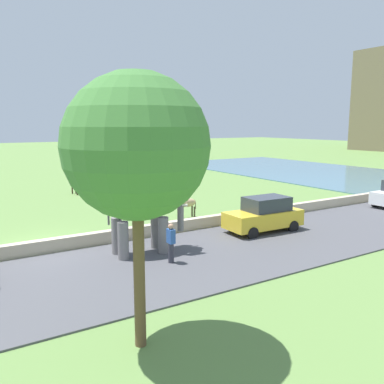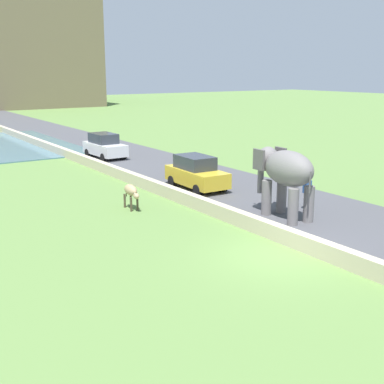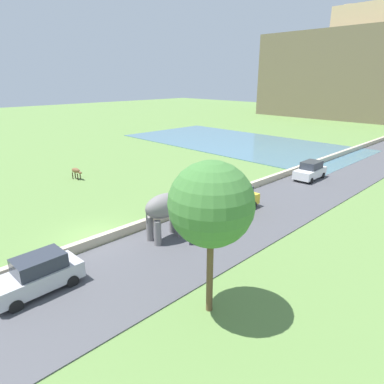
% 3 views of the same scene
% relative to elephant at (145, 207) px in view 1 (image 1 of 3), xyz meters
% --- Properties ---
extents(ground_plane, '(220.00, 220.00, 0.00)m').
position_rel_elephant_xyz_m(ground_plane, '(-3.44, -3.29, -2.04)').
color(ground_plane, '#608442').
extents(barrier_wall, '(0.40, 110.00, 0.62)m').
position_rel_elephant_xyz_m(barrier_wall, '(-2.24, 14.71, -1.73)').
color(barrier_wall, beige).
rests_on(barrier_wall, ground).
extents(lake, '(36.00, 18.00, 0.08)m').
position_rel_elephant_xyz_m(lake, '(-17.44, 29.14, -2.00)').
color(lake, slate).
rests_on(lake, ground).
extents(elephant, '(1.60, 3.52, 2.99)m').
position_rel_elephant_xyz_m(elephant, '(0.00, 0.00, 0.00)').
color(elephant, slate).
rests_on(elephant, ground).
extents(person_beside_elephant, '(0.36, 0.22, 1.63)m').
position_rel_elephant_xyz_m(person_beside_elephant, '(1.71, 0.29, -1.16)').
color(person_beside_elephant, '#33333D').
rests_on(person_beside_elephant, ground).
extents(car_yellow, '(1.91, 4.06, 1.80)m').
position_rel_elephant_xyz_m(car_yellow, '(-0.01, 6.65, -1.14)').
color(car_yellow, gold).
rests_on(car_yellow, ground).
extents(cow_brown, '(1.42, 0.67, 1.15)m').
position_rel_elephant_xyz_m(cow_brown, '(-16.22, 1.88, -1.20)').
color(cow_brown, brown).
rests_on(cow_brown, ground).
extents(cow_tan, '(0.52, 1.40, 1.15)m').
position_rel_elephant_xyz_m(cow_tan, '(-4.78, 4.96, -1.20)').
color(cow_tan, tan).
rests_on(cow_tan, ground).
extents(tree_near, '(3.44, 3.44, 6.65)m').
position_rel_elephant_xyz_m(tree_near, '(6.51, -3.25, 2.88)').
color(tree_near, brown).
rests_on(tree_near, ground).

